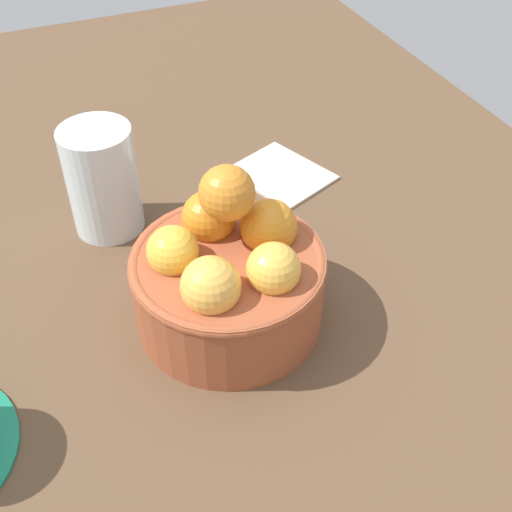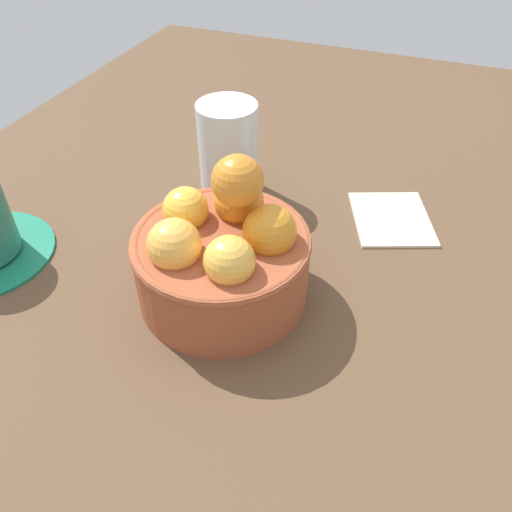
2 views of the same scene
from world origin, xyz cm
name	(u,v)px [view 2 (image 2 of 2)]	position (x,y,z in cm)	size (l,w,h in cm)	color
ground_plane	(224,305)	(0.00, 0.00, -1.59)	(130.49, 81.78, 3.18)	brown
terracotta_bowl	(223,255)	(-0.08, 0.06, 4.61)	(15.18, 15.18, 13.23)	#9E4C2D
water_glass	(228,150)	(-15.61, -6.18, 5.19)	(6.49, 6.49, 10.39)	silver
folded_napkin	(392,218)	(-16.62, 12.19, 0.30)	(9.44, 7.89, 0.60)	beige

